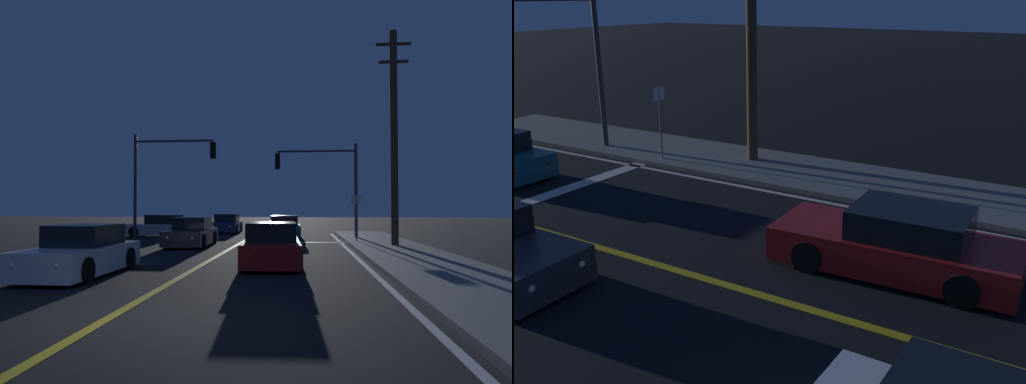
% 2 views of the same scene
% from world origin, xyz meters
% --- Properties ---
extents(sidewalk_right, '(3.20, 33.89, 0.15)m').
position_xyz_m(sidewalk_right, '(6.92, 9.41, 0.07)').
color(sidewalk_right, slate).
rests_on(sidewalk_right, ground).
extents(lane_line_center, '(0.20, 32.01, 0.01)m').
position_xyz_m(lane_line_center, '(0.00, 9.41, 0.01)').
color(lane_line_center, gold).
rests_on(lane_line_center, ground).
extents(lane_line_edge_right, '(0.16, 32.01, 0.01)m').
position_xyz_m(lane_line_edge_right, '(5.07, 9.41, 0.01)').
color(lane_line_edge_right, silver).
rests_on(lane_line_edge_right, ground).
extents(stop_bar, '(5.32, 0.50, 0.01)m').
position_xyz_m(stop_bar, '(2.66, 17.33, 0.01)').
color(stop_bar, silver).
rests_on(stop_bar, ground).
extents(car_mid_block_red, '(1.99, 4.79, 1.34)m').
position_xyz_m(car_mid_block_red, '(2.16, 7.76, 0.58)').
color(car_mid_block_red, maroon).
rests_on(car_mid_block_red, ground).
extents(traffic_signal_near_right, '(4.62, 0.28, 5.39)m').
position_xyz_m(traffic_signal_near_right, '(4.39, 19.63, 3.65)').
color(traffic_signal_near_right, '#38383D').
rests_on(traffic_signal_near_right, ground).
extents(street_sign_corner, '(0.56, 0.11, 2.45)m').
position_xyz_m(street_sign_corner, '(5.82, 16.83, 1.65)').
color(street_sign_corner, slate).
rests_on(street_sign_corner, ground).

